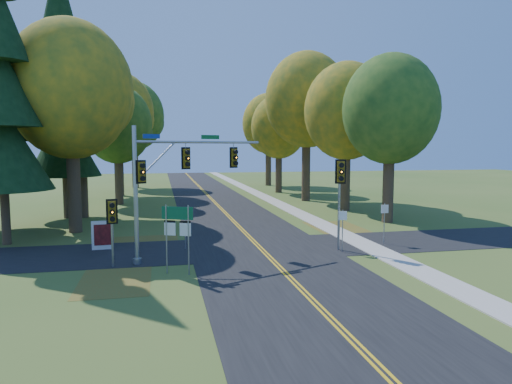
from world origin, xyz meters
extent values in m
plane|color=#39561E|center=(0.00, 0.00, 0.00)|extent=(160.00, 160.00, 0.00)
cube|color=black|center=(0.00, 0.00, 0.01)|extent=(8.00, 160.00, 0.02)
cube|color=black|center=(0.00, 2.00, 0.01)|extent=(60.00, 6.00, 0.02)
cube|color=gold|center=(-0.10, 0.00, 0.03)|extent=(0.10, 160.00, 0.01)
cube|color=gold|center=(0.10, 0.00, 0.03)|extent=(0.10, 160.00, 0.01)
cube|color=#9E998E|center=(6.20, 0.00, 0.03)|extent=(1.60, 160.00, 0.06)
cube|color=brown|center=(-6.50, 4.00, 0.01)|extent=(4.00, 6.00, 0.00)
cube|color=brown|center=(6.80, 6.00, 0.01)|extent=(3.50, 8.00, 0.00)
cube|color=brown|center=(-7.50, -3.00, 0.01)|extent=(3.00, 5.00, 0.00)
cylinder|color=#38281C|center=(-11.20, 9.30, 3.38)|extent=(0.86, 0.86, 6.75)
ellipsoid|color=#C28D19|center=(-11.20, 9.30, 9.55)|extent=(8.00, 8.00, 9.20)
sphere|color=#C28D19|center=(-9.60, 10.50, 8.75)|extent=(4.80, 4.80, 4.80)
sphere|color=#C28D19|center=(-12.60, 8.50, 10.35)|extent=(4.40, 4.40, 4.40)
cylinder|color=#38281C|center=(11.50, 8.70, 3.04)|extent=(0.83, 0.83, 6.08)
ellipsoid|color=#516D22|center=(11.50, 8.70, 8.60)|extent=(7.20, 7.20, 8.28)
sphere|color=#516D22|center=(12.94, 9.78, 7.88)|extent=(4.32, 4.32, 4.32)
sphere|color=#516D22|center=(10.24, 7.98, 9.32)|extent=(3.96, 3.96, 3.96)
cylinder|color=#38281C|center=(-11.80, 16.20, 3.71)|extent=(0.89, 0.89, 7.42)
ellipsoid|color=#C28D19|center=(-11.80, 16.20, 10.43)|extent=(8.60, 8.60, 9.89)
sphere|color=#C28D19|center=(-10.08, 17.49, 9.57)|extent=(5.16, 5.16, 5.16)
sphere|color=#C28D19|center=(-13.30, 15.34, 11.29)|extent=(4.73, 4.73, 4.73)
cylinder|color=#38281C|center=(10.90, 15.50, 3.15)|extent=(0.84, 0.84, 6.30)
ellipsoid|color=#C28D19|center=(10.90, 15.50, 8.96)|extent=(7.60, 7.60, 8.74)
sphere|color=#C28D19|center=(12.42, 16.64, 8.20)|extent=(4.56, 4.56, 4.56)
sphere|color=#C28D19|center=(9.57, 14.74, 9.72)|extent=(4.18, 4.18, 4.18)
cylinder|color=#38281C|center=(-9.60, 24.40, 2.81)|extent=(0.81, 0.81, 5.62)
ellipsoid|color=#516D22|center=(-9.60, 24.40, 8.00)|extent=(6.80, 6.80, 7.82)
sphere|color=#516D22|center=(-8.24, 25.42, 7.33)|extent=(4.08, 4.08, 4.08)
sphere|color=#516D22|center=(-10.79, 23.72, 8.69)|extent=(3.74, 3.74, 3.74)
cylinder|color=#38281C|center=(9.80, 23.60, 3.83)|extent=(0.90, 0.90, 7.65)
ellipsoid|color=#C28D19|center=(9.80, 23.60, 10.73)|extent=(8.80, 8.80, 10.12)
sphere|color=#C28D19|center=(11.56, 24.92, 9.85)|extent=(5.28, 5.28, 5.28)
sphere|color=#C28D19|center=(8.26, 22.72, 11.61)|extent=(4.84, 4.84, 4.84)
cylinder|color=#38281C|center=(-10.20, 33.10, 3.49)|extent=(0.87, 0.87, 6.98)
ellipsoid|color=#C28D19|center=(-10.20, 33.10, 9.85)|extent=(8.20, 8.20, 9.43)
sphere|color=#C28D19|center=(-8.56, 34.33, 9.03)|extent=(4.92, 4.92, 4.92)
sphere|color=#C28D19|center=(-11.63, 32.28, 10.67)|extent=(4.51, 4.51, 4.51)
cylinder|color=#38281C|center=(9.20, 32.80, 2.93)|extent=(0.82, 0.82, 5.85)
ellipsoid|color=#C28D19|center=(9.20, 32.80, 8.30)|extent=(7.00, 7.00, 8.05)
sphere|color=#C28D19|center=(10.60, 33.85, 7.60)|extent=(4.20, 4.20, 4.20)
sphere|color=#C28D19|center=(7.97, 32.10, 9.00)|extent=(3.85, 3.85, 3.85)
cylinder|color=#38281C|center=(-9.00, 44.00, 3.60)|extent=(0.88, 0.88, 7.20)
ellipsoid|color=#516D22|center=(-9.00, 44.00, 10.14)|extent=(8.40, 8.40, 9.66)
sphere|color=#516D22|center=(-7.32, 45.26, 9.30)|extent=(5.04, 5.04, 5.04)
sphere|color=#516D22|center=(-10.47, 43.16, 10.98)|extent=(4.62, 4.62, 4.62)
cylinder|color=#38281C|center=(10.40, 43.50, 3.26)|extent=(0.85, 0.85, 6.53)
ellipsoid|color=#C28D19|center=(10.40, 43.50, 9.26)|extent=(7.80, 7.80, 8.97)
sphere|color=#C28D19|center=(11.96, 44.67, 8.47)|extent=(4.68, 4.68, 4.68)
sphere|color=#C28D19|center=(9.04, 42.72, 10.04)|extent=(4.29, 4.29, 4.29)
cylinder|color=#38281C|center=(-14.50, 6.00, 1.62)|extent=(0.50, 0.50, 3.24)
cone|color=black|center=(-14.50, 6.00, 5.82)|extent=(5.60, 5.60, 5.17)
cylinder|color=#38281C|center=(-16.00, 11.00, 1.44)|extent=(0.50, 0.50, 2.88)
cone|color=black|center=(-16.00, 11.00, 5.18)|extent=(5.60, 5.60, 4.59)
cone|color=black|center=(-16.00, 11.00, 8.46)|extent=(4.57, 4.57, 4.59)
cylinder|color=#38281C|center=(-13.00, 16.00, 1.71)|extent=(0.50, 0.50, 3.42)
cone|color=black|center=(-13.00, 16.00, 6.15)|extent=(5.60, 5.60, 5.45)
cone|color=black|center=(-13.00, 16.00, 10.04)|extent=(4.57, 4.57, 5.45)
cone|color=black|center=(-13.00, 16.00, 13.94)|extent=(3.55, 3.55, 5.45)
cylinder|color=#97999F|center=(-6.69, -0.34, 3.39)|extent=(0.21, 0.21, 6.79)
cylinder|color=#97999F|center=(-6.69, -0.34, 0.15)|extent=(0.43, 0.43, 0.29)
cylinder|color=#97999F|center=(-3.35, 1.08, 6.01)|extent=(6.75, 2.96, 0.14)
cylinder|color=#97999F|center=(-5.71, 0.07, 5.04)|extent=(2.05, 0.94, 2.00)
cylinder|color=#97999F|center=(-4.19, 0.72, 5.84)|extent=(0.04, 0.04, 0.35)
cube|color=#72590C|center=(-4.19, 0.72, 5.18)|extent=(0.42, 0.40, 0.97)
cube|color=black|center=(-4.19, 0.72, 5.18)|extent=(0.48, 0.22, 1.14)
sphere|color=orange|center=(-4.11, 0.51, 5.18)|extent=(0.17, 0.17, 0.17)
cylinder|color=black|center=(-4.11, 0.51, 5.49)|extent=(0.27, 0.23, 0.23)
cylinder|color=black|center=(-4.11, 0.51, 5.18)|extent=(0.27, 0.23, 0.23)
cylinder|color=black|center=(-4.11, 0.51, 4.87)|extent=(0.27, 0.23, 0.23)
cylinder|color=#97999F|center=(-1.52, 1.85, 5.84)|extent=(0.04, 0.04, 0.35)
cube|color=#72590C|center=(-1.52, 1.85, 5.18)|extent=(0.42, 0.40, 0.97)
cube|color=black|center=(-1.52, 1.85, 5.18)|extent=(0.48, 0.22, 1.14)
sphere|color=orange|center=(-1.43, 1.65, 5.18)|extent=(0.17, 0.17, 0.17)
cylinder|color=black|center=(-1.43, 1.65, 5.49)|extent=(0.27, 0.23, 0.23)
cylinder|color=black|center=(-1.43, 1.65, 5.18)|extent=(0.27, 0.23, 0.23)
cylinder|color=black|center=(-1.43, 1.65, 4.87)|extent=(0.27, 0.23, 0.23)
cube|color=#72590C|center=(-6.41, -0.38, 4.56)|extent=(0.42, 0.40, 0.97)
cube|color=black|center=(-6.41, -0.38, 4.56)|extent=(0.48, 0.22, 1.14)
sphere|color=orange|center=(-6.33, -0.59, 4.56)|extent=(0.17, 0.17, 0.17)
cylinder|color=black|center=(-6.33, -0.59, 4.87)|extent=(0.27, 0.23, 0.23)
cylinder|color=black|center=(-6.33, -0.59, 4.56)|extent=(0.27, 0.23, 0.23)
cylinder|color=black|center=(-6.33, -0.59, 4.25)|extent=(0.27, 0.23, 0.23)
cube|color=navy|center=(-5.89, 0.00, 6.28)|extent=(0.82, 0.38, 0.21)
cube|color=#0C5926|center=(-2.86, 1.29, 6.28)|extent=(1.00, 0.45, 0.21)
cylinder|color=gray|center=(4.20, 0.54, 2.49)|extent=(0.14, 0.14, 4.98)
cube|color=#72590C|center=(4.15, 0.30, 4.42)|extent=(0.45, 0.41, 1.13)
cube|color=black|center=(4.15, 0.30, 4.42)|extent=(0.58, 0.16, 1.34)
sphere|color=orange|center=(4.09, 0.05, 4.42)|extent=(0.20, 0.20, 0.20)
cylinder|color=black|center=(4.09, 0.05, 4.78)|extent=(0.30, 0.23, 0.27)
cylinder|color=black|center=(4.09, 0.05, 4.42)|extent=(0.30, 0.23, 0.27)
cylinder|color=black|center=(4.09, 0.05, 4.05)|extent=(0.30, 0.23, 0.27)
cylinder|color=gray|center=(-7.81, -0.67, 1.62)|extent=(0.12, 0.12, 3.23)
cube|color=#72590C|center=(-7.77, -0.89, 2.73)|extent=(0.39, 0.36, 1.01)
cube|color=black|center=(-7.77, -0.89, 2.73)|extent=(0.52, 0.12, 1.19)
sphere|color=orange|center=(-7.73, -1.12, 2.73)|extent=(0.18, 0.18, 0.18)
cylinder|color=black|center=(-7.73, -1.12, 3.05)|extent=(0.27, 0.20, 0.24)
cylinder|color=black|center=(-7.73, -1.12, 2.73)|extent=(0.27, 0.20, 0.24)
cylinder|color=black|center=(-7.73, -1.12, 2.40)|extent=(0.27, 0.20, 0.24)
cylinder|color=gray|center=(-5.28, -2.34, 1.58)|extent=(0.06, 0.06, 3.16)
cylinder|color=gray|center=(-4.32, -2.76, 1.58)|extent=(0.06, 0.06, 3.16)
cube|color=#0B532F|center=(-4.79, -2.52, 2.79)|extent=(1.37, 0.63, 0.58)
cube|color=silver|center=(-4.79, -2.52, 2.79)|extent=(1.16, 0.51, 0.08)
cube|color=silver|center=(-5.13, -2.37, 2.06)|extent=(0.50, 0.25, 0.58)
cube|color=black|center=(-5.13, -2.37, 2.40)|extent=(0.49, 0.21, 0.11)
cube|color=silver|center=(-4.45, -2.66, 2.06)|extent=(0.50, 0.25, 0.58)
cube|color=black|center=(-4.45, -2.66, 2.40)|extent=(0.49, 0.21, 0.11)
cube|color=silver|center=(-8.74, 3.33, 0.82)|extent=(1.19, 0.25, 1.63)
cube|color=maroon|center=(-8.74, 3.24, 0.86)|extent=(0.90, 0.09, 1.18)
cube|color=silver|center=(-9.19, 3.30, 0.14)|extent=(0.08, 0.08, 0.27)
cube|color=silver|center=(-8.29, 3.37, 0.14)|extent=(0.08, 0.08, 0.27)
cylinder|color=gray|center=(7.50, 1.57, 1.21)|extent=(0.06, 0.06, 2.43)
cube|color=silver|center=(7.50, 1.55, 2.09)|extent=(0.46, 0.04, 0.50)
cylinder|color=gray|center=(4.20, 0.00, 1.18)|extent=(0.05, 0.05, 2.35)
cube|color=white|center=(4.19, -0.02, 2.03)|extent=(0.44, 0.14, 0.48)
cylinder|color=gray|center=(-4.20, 2.50, 1.15)|extent=(0.05, 0.05, 2.30)
cube|color=white|center=(-4.21, 2.48, 1.99)|extent=(0.41, 0.21, 0.47)
camera|label=1|loc=(-5.49, -23.10, 5.75)|focal=32.00mm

